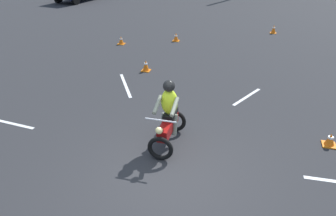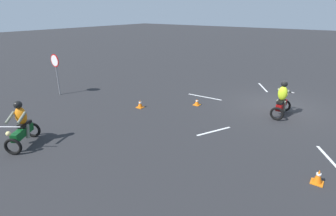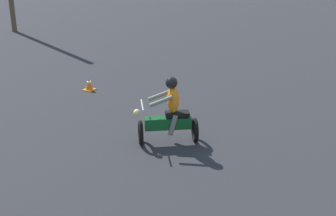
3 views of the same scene
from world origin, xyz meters
The scene contains 2 objects.
motorcycle_rider_background centered at (6.31, 9.42, 0.73)m, with size 1.29×1.49×1.66m.
traffic_cone_far_left centered at (8.50, 13.45, 0.19)m, with size 0.32×0.32×0.39m.
Camera 3 is at (-2.66, 4.69, 4.89)m, focal length 50.00 mm.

